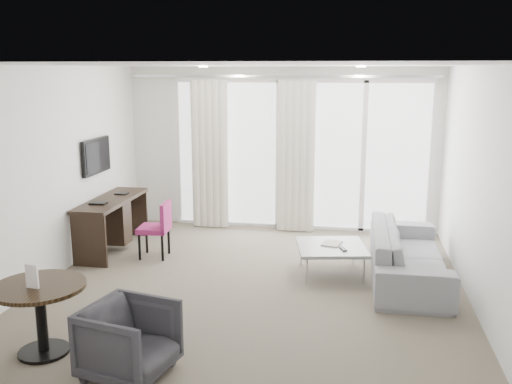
% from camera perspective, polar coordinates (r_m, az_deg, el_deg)
% --- Properties ---
extents(floor, '(5.00, 6.00, 0.00)m').
position_cam_1_polar(floor, '(6.67, -0.91, -10.37)').
color(floor, '#61584A').
rests_on(floor, ground).
extents(ceiling, '(5.00, 6.00, 0.00)m').
position_cam_1_polar(ceiling, '(6.16, -0.99, 12.58)').
color(ceiling, white).
rests_on(ceiling, ground).
extents(wall_left, '(0.00, 6.00, 2.60)m').
position_cam_1_polar(wall_left, '(7.18, -20.94, 1.29)').
color(wall_left, silver).
rests_on(wall_left, ground).
extents(wall_right, '(0.00, 6.00, 2.60)m').
position_cam_1_polar(wall_right, '(6.32, 21.92, -0.19)').
color(wall_right, silver).
rests_on(wall_right, ground).
extents(wall_front, '(5.00, 0.00, 2.60)m').
position_cam_1_polar(wall_front, '(3.50, -10.40, -9.13)').
color(wall_front, silver).
rests_on(wall_front, ground).
extents(window_panel, '(4.00, 0.02, 2.38)m').
position_cam_1_polar(window_panel, '(9.17, 4.44, 3.65)').
color(window_panel, white).
rests_on(window_panel, ground).
extents(window_frame, '(4.10, 0.06, 2.44)m').
position_cam_1_polar(window_frame, '(9.16, 4.43, 3.64)').
color(window_frame, white).
rests_on(window_frame, ground).
extents(curtain_left, '(0.60, 0.20, 2.38)m').
position_cam_1_polar(curtain_left, '(9.26, -4.64, 3.73)').
color(curtain_left, beige).
rests_on(curtain_left, ground).
extents(curtain_right, '(0.60, 0.20, 2.38)m').
position_cam_1_polar(curtain_right, '(9.02, 4.02, 3.51)').
color(curtain_right, beige).
rests_on(curtain_right, ground).
extents(curtain_track, '(4.80, 0.04, 0.04)m').
position_cam_1_polar(curtain_track, '(8.94, 2.51, 11.49)').
color(curtain_track, '#B2B2B7').
rests_on(curtain_track, ceiling).
extents(downlight_a, '(0.12, 0.12, 0.02)m').
position_cam_1_polar(downlight_a, '(7.92, -5.29, 12.38)').
color(downlight_a, '#FFE0B2').
rests_on(downlight_a, ceiling).
extents(downlight_b, '(0.12, 0.12, 0.02)m').
position_cam_1_polar(downlight_b, '(7.65, 10.45, 12.24)').
color(downlight_b, '#FFE0B2').
rests_on(downlight_b, ceiling).
extents(desk, '(0.50, 1.60, 0.75)m').
position_cam_1_polar(desk, '(8.45, -14.14, -3.15)').
color(desk, black).
rests_on(desk, floor).
extents(tv, '(0.05, 0.80, 0.50)m').
position_cam_1_polar(tv, '(8.41, -15.69, 3.49)').
color(tv, black).
rests_on(tv, wall_left).
extents(desk_chair, '(0.45, 0.42, 0.78)m').
position_cam_1_polar(desk_chair, '(8.00, -10.18, -3.72)').
color(desk_chair, '#92215C').
rests_on(desk_chair, floor).
extents(round_table, '(0.96, 0.96, 0.66)m').
position_cam_1_polar(round_table, '(5.66, -20.66, -11.82)').
color(round_table, black).
rests_on(round_table, floor).
extents(menu_card, '(0.12, 0.03, 0.22)m').
position_cam_1_polar(menu_card, '(5.46, -21.45, -8.38)').
color(menu_card, white).
rests_on(menu_card, round_table).
extents(tub_armchair, '(0.83, 0.81, 0.63)m').
position_cam_1_polar(tub_armchair, '(5.09, -12.56, -14.28)').
color(tub_armchair, '#2D2C31').
rests_on(tub_armchair, floor).
extents(coffee_table, '(0.98, 0.98, 0.38)m').
position_cam_1_polar(coffee_table, '(7.34, 7.51, -6.75)').
color(coffee_table, gray).
rests_on(coffee_table, floor).
extents(remote, '(0.12, 0.19, 0.02)m').
position_cam_1_polar(remote, '(7.15, 8.70, -5.87)').
color(remote, black).
rests_on(remote, coffee_table).
extents(magazine, '(0.29, 0.33, 0.02)m').
position_cam_1_polar(magazine, '(7.36, 7.58, -5.29)').
color(magazine, gray).
rests_on(magazine, coffee_table).
extents(sofa, '(0.87, 2.22, 0.65)m').
position_cam_1_polar(sofa, '(7.32, 14.98, -5.99)').
color(sofa, gray).
rests_on(sofa, floor).
extents(terrace_slab, '(5.60, 3.00, 0.12)m').
position_cam_1_polar(terrace_slab, '(10.90, 5.11, -1.74)').
color(terrace_slab, '#4D4D50').
rests_on(terrace_slab, ground).
extents(rattan_chair_a, '(0.67, 0.67, 0.82)m').
position_cam_1_polar(rattan_chair_a, '(10.66, 7.59, 0.45)').
color(rattan_chair_a, brown).
rests_on(rattan_chair_a, terrace_slab).
extents(rattan_chair_b, '(0.69, 0.69, 0.77)m').
position_cam_1_polar(rattan_chair_b, '(11.15, 11.92, 0.69)').
color(rattan_chair_b, brown).
rests_on(rattan_chair_b, terrace_slab).
extents(rattan_table, '(0.46, 0.46, 0.45)m').
position_cam_1_polar(rattan_table, '(10.14, 10.58, -1.32)').
color(rattan_table, brown).
rests_on(rattan_table, terrace_slab).
extents(balustrade, '(5.50, 0.06, 1.05)m').
position_cam_1_polar(balustrade, '(12.20, 5.75, 2.43)').
color(balustrade, '#B2B2B7').
rests_on(balustrade, terrace_slab).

